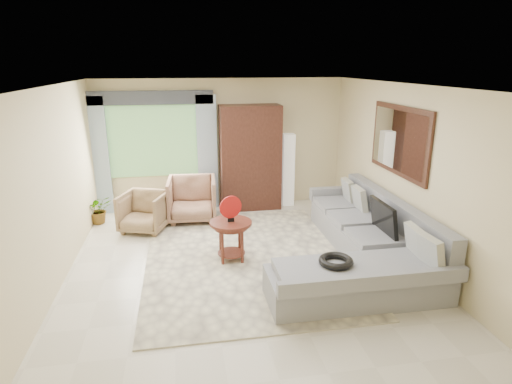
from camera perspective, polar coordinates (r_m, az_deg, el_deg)
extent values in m
plane|color=silver|center=(6.37, -1.69, -10.10)|extent=(6.00, 6.00, 0.00)
cube|color=beige|center=(6.66, -1.38, -8.74)|extent=(3.00, 4.00, 0.02)
cube|color=gray|center=(7.25, 13.60, -5.40)|extent=(0.90, 2.40, 0.40)
cube|color=gray|center=(5.67, 13.42, -11.97)|extent=(2.30, 0.80, 0.40)
cube|color=gray|center=(6.91, 17.83, -2.89)|extent=(0.20, 3.20, 0.50)
cube|color=gray|center=(8.26, 10.28, -0.13)|extent=(0.90, 0.16, 0.22)
cube|color=gray|center=(5.17, 15.62, -11.44)|extent=(2.30, 0.10, 0.18)
cube|color=black|center=(6.52, 16.64, -3.30)|extent=(0.14, 0.74, 0.48)
torus|color=black|center=(5.43, 10.61, -9.04)|extent=(0.43, 0.43, 0.09)
cylinder|color=#471C12|center=(6.37, -3.37, -4.14)|extent=(0.63, 0.63, 0.04)
cylinder|color=#471C12|center=(6.50, -3.33, -6.81)|extent=(0.41, 0.41, 0.57)
cylinder|color=#AC1311|center=(6.29, -3.41, -2.00)|extent=(0.34, 0.11, 0.34)
imported|color=#92744F|center=(7.85, -14.68, -2.57)|extent=(0.97, 0.98, 0.70)
imported|color=#9A6C54|center=(8.17, -8.52, -0.95)|extent=(0.94, 0.96, 0.83)
imported|color=#999999|center=(8.49, -20.26, -2.20)|extent=(0.58, 0.54, 0.53)
cube|color=black|center=(8.65, -0.78, 4.60)|extent=(1.20, 0.55, 2.10)
cube|color=silver|center=(8.93, 4.24, 2.97)|extent=(0.24, 0.24, 1.50)
cube|color=#669E59|center=(8.74, -13.54, 6.60)|extent=(1.80, 0.04, 1.40)
cube|color=#9EB7CC|center=(8.82, -20.29, 4.46)|extent=(0.40, 0.08, 2.30)
cube|color=#9EB7CC|center=(8.69, -6.52, 5.22)|extent=(0.40, 0.08, 2.30)
cube|color=#1E232D|center=(8.56, -13.96, 12.11)|extent=(2.40, 0.12, 0.26)
cube|color=black|center=(6.90, 18.58, 6.50)|extent=(0.04, 1.70, 1.05)
cube|color=white|center=(6.89, 18.40, 6.50)|extent=(0.02, 1.54, 0.90)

